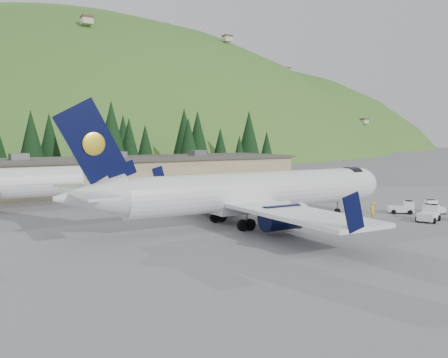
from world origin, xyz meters
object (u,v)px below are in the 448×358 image
at_px(baggage_tug_b, 403,208).
at_px(ramp_worker, 372,211).
at_px(baggage_tug_a, 429,214).
at_px(airliner, 248,193).
at_px(baggage_tug_c, 433,207).
at_px(terminal_building, 87,174).

relative_size(baggage_tug_b, ramp_worker, 1.57).
bearing_deg(baggage_tug_a, airliner, 131.59).
relative_size(baggage_tug_b, baggage_tug_c, 1.01).
distance_m(baggage_tug_a, baggage_tug_c, 6.17).
height_order(baggage_tug_b, baggage_tug_c, baggage_tug_b).
height_order(baggage_tug_a, ramp_worker, ramp_worker).
relative_size(baggage_tug_a, ramp_worker, 1.86).
bearing_deg(terminal_building, baggage_tug_c, -58.96).
height_order(baggage_tug_c, ramp_worker, ramp_worker).
xyz_separation_m(baggage_tug_a, baggage_tug_b, (1.97, 4.68, -0.10)).
xyz_separation_m(airliner, baggage_tug_c, (22.02, -5.25, -2.53)).
relative_size(baggage_tug_a, terminal_building, 0.05).
bearing_deg(ramp_worker, terminal_building, -93.85).
relative_size(baggage_tug_c, ramp_worker, 1.56).
bearing_deg(airliner, baggage_tug_c, -10.89).
xyz_separation_m(baggage_tug_c, ramp_worker, (-9.51, 0.58, 0.31)).
xyz_separation_m(airliner, ramp_worker, (12.51, -4.66, -2.22)).
height_order(airliner, terminal_building, airliner).
height_order(baggage_tug_c, terminal_building, terminal_building).
height_order(baggage_tug_b, terminal_building, terminal_building).
xyz_separation_m(airliner, baggage_tug_a, (16.71, -8.38, -2.41)).
relative_size(airliner, ramp_worker, 19.14).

